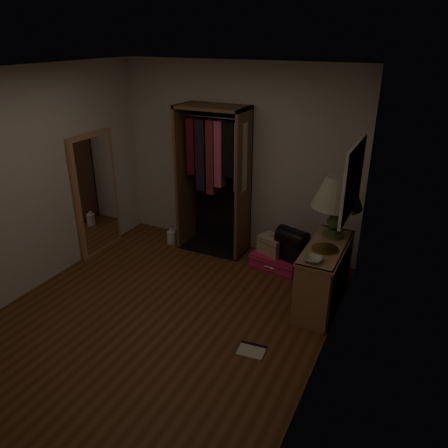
# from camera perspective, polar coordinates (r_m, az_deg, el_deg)

# --- Properties ---
(ground) EXTENTS (4.00, 4.00, 0.00)m
(ground) POSITION_cam_1_polar(r_m,az_deg,el_deg) (5.06, -7.94, -11.67)
(ground) COLOR #502E17
(ground) RESTS_ON ground
(room_walls) EXTENTS (3.52, 4.02, 2.60)m
(room_walls) POSITION_cam_1_polar(r_m,az_deg,el_deg) (4.37, -7.90, 4.60)
(room_walls) COLOR beige
(room_walls) RESTS_ON ground
(console_bookshelf) EXTENTS (0.42, 1.12, 0.75)m
(console_bookshelf) POSITION_cam_1_polar(r_m,az_deg,el_deg) (5.15, 12.96, -6.25)
(console_bookshelf) COLOR #9C704B
(console_bookshelf) RESTS_ON ground
(open_wardrobe) EXTENTS (0.95, 0.50, 2.05)m
(open_wardrobe) POSITION_cam_1_polar(r_m,az_deg,el_deg) (6.02, -1.14, 7.38)
(open_wardrobe) COLOR brown
(open_wardrobe) RESTS_ON ground
(floor_mirror) EXTENTS (0.06, 0.80, 1.70)m
(floor_mirror) POSITION_cam_1_polar(r_m,az_deg,el_deg) (6.34, -16.33, 3.78)
(floor_mirror) COLOR tan
(floor_mirror) RESTS_ON ground
(pink_suitcase) EXTENTS (0.73, 0.57, 0.20)m
(pink_suitcase) POSITION_cam_1_polar(r_m,az_deg,el_deg) (5.93, 7.07, -4.73)
(pink_suitcase) COLOR #E51B54
(pink_suitcase) RESTS_ON ground
(train_case) EXTENTS (0.42, 0.37, 0.26)m
(train_case) POSITION_cam_1_polar(r_m,az_deg,el_deg) (5.84, 6.34, -2.71)
(train_case) COLOR tan
(train_case) RESTS_ON pink_suitcase
(black_bag) EXTENTS (0.45, 0.36, 0.43)m
(black_bag) POSITION_cam_1_polar(r_m,az_deg,el_deg) (5.70, 8.87, -2.50)
(black_bag) COLOR black
(black_bag) RESTS_ON pink_suitcase
(table_lamp) EXTENTS (0.65, 0.65, 0.72)m
(table_lamp) POSITION_cam_1_polar(r_m,az_deg,el_deg) (5.02, 14.66, 3.90)
(table_lamp) COLOR #405228
(table_lamp) RESTS_ON console_bookshelf
(brass_tray) EXTENTS (0.34, 0.34, 0.02)m
(brass_tray) POSITION_cam_1_polar(r_m,az_deg,el_deg) (4.87, 13.05, -3.20)
(brass_tray) COLOR olive
(brass_tray) RESTS_ON console_bookshelf
(ceramic_bowl) EXTENTS (0.21, 0.21, 0.05)m
(ceramic_bowl) POSITION_cam_1_polar(r_m,az_deg,el_deg) (4.60, 11.51, -4.54)
(ceramic_bowl) COLOR #96B49C
(ceramic_bowl) RESTS_ON console_bookshelf
(white_jug) EXTENTS (0.13, 0.13, 0.23)m
(white_jug) POSITION_cam_1_polar(r_m,az_deg,el_deg) (6.60, -6.89, -1.69)
(white_jug) COLOR white
(white_jug) RESTS_ON ground
(floor_book) EXTENTS (0.28, 0.24, 0.02)m
(floor_book) POSITION_cam_1_polar(r_m,az_deg,el_deg) (4.54, 3.67, -16.10)
(floor_book) COLOR beige
(floor_book) RESTS_ON ground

